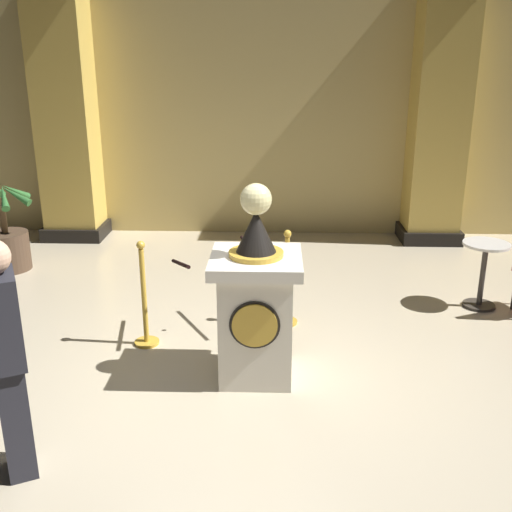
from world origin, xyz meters
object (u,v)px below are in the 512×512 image
object	(u,v)px
potted_palm_left	(7,243)
bystander_guest	(7,356)
stanchion_far	(145,309)
pedestal_clock	(256,304)
cafe_table	(484,267)
stanchion_near	(286,292)

from	to	relation	value
potted_palm_left	bystander_guest	world-z (taller)	bystander_guest
stanchion_far	potted_palm_left	distance (m)	3.05
bystander_guest	pedestal_clock	bearing A→B (deg)	40.80
pedestal_clock	cafe_table	size ratio (longest dim) A/B	2.30
pedestal_clock	bystander_guest	bearing A→B (deg)	-139.20
stanchion_near	bystander_guest	world-z (taller)	bystander_guest
pedestal_clock	bystander_guest	distance (m)	2.05
pedestal_clock	stanchion_far	xyz separation A→B (m)	(-1.09, 0.56, -0.31)
stanchion_near	potted_palm_left	distance (m)	3.93
potted_palm_left	cafe_table	world-z (taller)	potted_palm_left
stanchion_near	bystander_guest	xyz separation A→B (m)	(-1.83, -2.41, 0.52)
stanchion_near	cafe_table	distance (m)	2.24
pedestal_clock	stanchion_far	world-z (taller)	pedestal_clock
potted_palm_left	bystander_guest	bearing A→B (deg)	-65.66
stanchion_near	cafe_table	bearing A→B (deg)	13.29
stanchion_far	cafe_table	xyz separation A→B (m)	(3.54, 1.03, 0.10)
pedestal_clock	bystander_guest	size ratio (longest dim) A/B	1.04
stanchion_far	bystander_guest	xyz separation A→B (m)	(-0.46, -1.89, 0.50)
potted_palm_left	bystander_guest	xyz separation A→B (m)	(1.79, -3.96, 0.51)
bystander_guest	cafe_table	xyz separation A→B (m)	(4.00, 2.93, -0.40)
cafe_table	bystander_guest	bearing A→B (deg)	-143.82
stanchion_far	cafe_table	distance (m)	3.69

